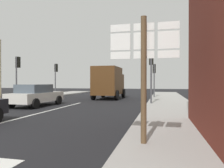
{
  "coord_description": "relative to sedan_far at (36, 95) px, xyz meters",
  "views": [
    {
      "loc": [
        6.18,
        -3.79,
        1.61
      ],
      "look_at": [
        2.2,
        13.53,
        1.47
      ],
      "focal_mm": 34.49,
      "sensor_mm": 36.0,
      "label": 1
    }
  ],
  "objects": [
    {
      "name": "traffic_light_near_left",
      "position": [
        -3.44,
        2.71,
        2.0
      ],
      "size": [
        0.3,
        0.49,
        3.73
      ],
      "color": "#47474C",
      "rests_on": "ground"
    },
    {
      "name": "delivery_truck",
      "position": [
        3.24,
        7.37,
        0.89
      ],
      "size": [
        2.49,
        5.01,
        3.05
      ],
      "color": "#4C2D14",
      "rests_on": "ground"
    },
    {
      "name": "traffic_light_near_right",
      "position": [
        7.53,
        2.5,
        2.02
      ],
      "size": [
        0.3,
        0.49,
        3.75
      ],
      "color": "#47474C",
      "rests_on": "ground"
    },
    {
      "name": "traffic_light_far_left",
      "position": [
        -3.44,
        9.38,
        1.98
      ],
      "size": [
        0.3,
        0.49,
        3.7
      ],
      "color": "#47474C",
      "rests_on": "ground"
    },
    {
      "name": "ground_plane",
      "position": [
        2.05,
        0.84,
        -0.76
      ],
      "size": [
        80.0,
        80.0,
        0.0
      ],
      "primitive_type": "plane",
      "color": "black"
    },
    {
      "name": "sedan_far",
      "position": [
        0.0,
        0.0,
        0.0
      ],
      "size": [
        2.15,
        4.29,
        1.47
      ],
      "color": "beige",
      "rests_on": "ground"
    },
    {
      "name": "route_sign_post",
      "position": [
        7.81,
        -7.7,
        1.24
      ],
      "size": [
        1.66,
        0.14,
        3.2
      ],
      "color": "brown",
      "rests_on": "ground"
    },
    {
      "name": "traffic_light_far_right",
      "position": [
        7.53,
        8.99,
        1.78
      ],
      "size": [
        0.3,
        0.49,
        3.43
      ],
      "color": "#47474C",
      "rests_on": "ground"
    },
    {
      "name": "lane_centre_stripe",
      "position": [
        2.05,
        -3.16,
        -0.75
      ],
      "size": [
        0.16,
        12.0,
        0.01
      ],
      "primitive_type": "cube",
      "color": "silver",
      "rests_on": "ground"
    },
    {
      "name": "sidewalk_right",
      "position": [
        8.82,
        -1.16,
        -0.69
      ],
      "size": [
        3.18,
        44.0,
        0.14
      ],
      "primitive_type": "cube",
      "color": "#9E9B96",
      "rests_on": "ground"
    }
  ]
}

